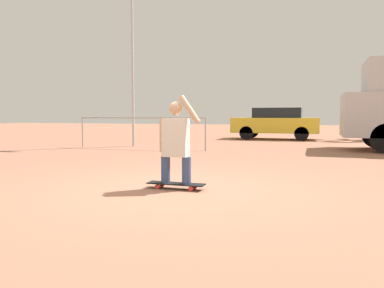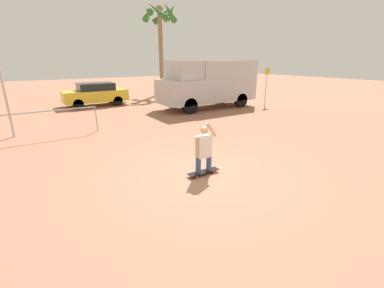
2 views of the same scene
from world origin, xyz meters
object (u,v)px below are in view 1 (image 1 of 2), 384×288
Objects in this scene: person_skateboarder at (176,139)px; flagpole at (134,53)px; skateboard at (176,184)px; parked_car_yellow at (276,123)px.

person_skateboarder is 8.59m from flagpole.
skateboard is 12.76m from parked_car_yellow.
flagpole is at bearing 121.45° from skateboard.
parked_car_yellow reaches higher than skateboard.
parked_car_yellow is (0.21, 12.74, 0.71)m from skateboard.
flagpole reaches higher than person_skateboarder.
flagpole is at bearing -127.84° from parked_car_yellow.
skateboard is at bearing -58.55° from flagpole.
flagpole is (-4.27, 6.98, 2.61)m from person_skateboarder.
skateboard is at bearing -0.00° from person_skateboarder.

